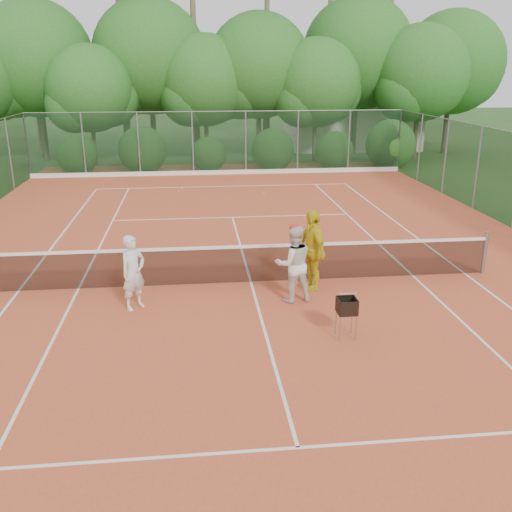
{
  "coord_description": "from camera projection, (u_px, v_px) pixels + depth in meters",
  "views": [
    {
      "loc": [
        -1.31,
        -12.93,
        5.02
      ],
      "look_at": [
        -0.01,
        -1.2,
        1.1
      ],
      "focal_mm": 40.0,
      "sensor_mm": 36.0,
      "label": 1
    }
  ],
  "objects": [
    {
      "name": "ground",
      "position": [
        251.0,
        283.0,
        13.91
      ],
      "size": [
        120.0,
        120.0,
        0.0
      ],
      "primitive_type": "plane",
      "color": "#234518",
      "rests_on": "ground"
    },
    {
      "name": "clay_court",
      "position": [
        251.0,
        283.0,
        13.91
      ],
      "size": [
        18.0,
        36.0,
        0.02
      ],
      "primitive_type": "cube",
      "color": "#CA542E",
      "rests_on": "ground"
    },
    {
      "name": "club_building",
      "position": [
        351.0,
        124.0,
        37.02
      ],
      "size": [
        8.0,
        5.0,
        3.0
      ],
      "primitive_type": "cube",
      "color": "beige",
      "rests_on": "ground"
    },
    {
      "name": "tennis_net",
      "position": [
        251.0,
        263.0,
        13.75
      ],
      "size": [
        11.97,
        0.1,
        1.1
      ],
      "color": "gray",
      "rests_on": "clay_court"
    },
    {
      "name": "player_white",
      "position": [
        133.0,
        273.0,
        12.2
      ],
      "size": [
        0.7,
        0.7,
        1.64
      ],
      "primitive_type": "imported",
      "rotation": [
        0.0,
        0.0,
        0.76
      ],
      "color": "silver",
      "rests_on": "clay_court"
    },
    {
      "name": "player_center_grp",
      "position": [
        293.0,
        263.0,
        12.58
      ],
      "size": [
        0.92,
        0.76,
        1.77
      ],
      "color": "silver",
      "rests_on": "clay_court"
    },
    {
      "name": "player_yellow",
      "position": [
        312.0,
        250.0,
        13.24
      ],
      "size": [
        0.74,
        1.21,
        1.92
      ],
      "primitive_type": "imported",
      "rotation": [
        0.0,
        0.0,
        -1.32
      ],
      "color": "yellow",
      "rests_on": "clay_court"
    },
    {
      "name": "ball_hopper",
      "position": [
        347.0,
        307.0,
        10.9
      ],
      "size": [
        0.35,
        0.35,
        0.81
      ],
      "rotation": [
        0.0,
        0.0,
        0.02
      ],
      "color": "gray",
      "rests_on": "clay_court"
    },
    {
      "name": "stray_ball_a",
      "position": [
        182.0,
        189.0,
        24.45
      ],
      "size": [
        0.07,
        0.07,
        0.07
      ],
      "primitive_type": "sphere",
      "color": "#D1DE33",
      "rests_on": "clay_court"
    },
    {
      "name": "stray_ball_b",
      "position": [
        179.0,
        191.0,
        24.1
      ],
      "size": [
        0.07,
        0.07,
        0.07
      ],
      "primitive_type": "sphere",
      "color": "gold",
      "rests_on": "clay_court"
    },
    {
      "name": "stray_ball_c",
      "position": [
        264.0,
        192.0,
        23.76
      ],
      "size": [
        0.07,
        0.07,
        0.07
      ],
      "primitive_type": "sphere",
      "color": "yellow",
      "rests_on": "clay_court"
    },
    {
      "name": "court_markings",
      "position": [
        251.0,
        282.0,
        13.91
      ],
      "size": [
        11.03,
        23.83,
        0.01
      ],
      "color": "white",
      "rests_on": "clay_court"
    },
    {
      "name": "fence_back",
      "position": [
        219.0,
        143.0,
        27.58
      ],
      "size": [
        18.07,
        0.07,
        3.0
      ],
      "color": "#19381E",
      "rests_on": "clay_court"
    },
    {
      "name": "tropical_treeline",
      "position": [
        239.0,
        65.0,
        31.53
      ],
      "size": [
        32.1,
        8.49,
        15.03
      ],
      "color": "brown",
      "rests_on": "ground"
    }
  ]
}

